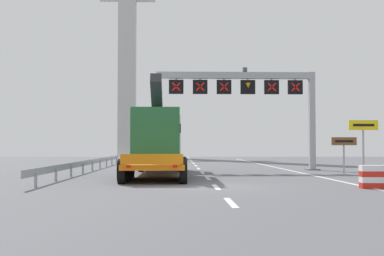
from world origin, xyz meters
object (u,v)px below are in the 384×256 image
at_px(overhead_lane_gantry, 254,91).
at_px(bridge_pylon_distant, 127,25).
at_px(crash_barrier_striped, 373,177).
at_px(exit_sign_yellow, 363,135).
at_px(heavy_haul_truck_orange, 159,140).
at_px(tourist_info_sign_brown, 344,147).

xyz_separation_m(overhead_lane_gantry, bridge_pylon_distant, (-13.48, 45.68, 15.89)).
relative_size(overhead_lane_gantry, crash_barrier_striped, 10.89).
distance_m(overhead_lane_gantry, exit_sign_yellow, 10.89).
bearing_deg(heavy_haul_truck_orange, overhead_lane_gantry, 36.67).
distance_m(tourist_info_sign_brown, crash_barrier_striped, 8.12).
height_order(heavy_haul_truck_orange, crash_barrier_striped, heavy_haul_truck_orange).
xyz_separation_m(heavy_haul_truck_orange, bridge_pylon_distant, (-7.07, 50.46, 19.40)).
distance_m(tourist_info_sign_brown, bridge_pylon_distant, 58.73).
distance_m(exit_sign_yellow, tourist_info_sign_brown, 2.86).
relative_size(exit_sign_yellow, tourist_info_sign_brown, 1.37).
relative_size(exit_sign_yellow, crash_barrier_striped, 2.86).
relative_size(heavy_haul_truck_orange, exit_sign_yellow, 4.78).
height_order(overhead_lane_gantry, exit_sign_yellow, overhead_lane_gantry).
bearing_deg(crash_barrier_striped, bridge_pylon_distant, 104.68).
bearing_deg(overhead_lane_gantry, heavy_haul_truck_orange, -143.33).
bearing_deg(exit_sign_yellow, crash_barrier_striped, -107.19).
relative_size(heavy_haul_truck_orange, tourist_info_sign_brown, 6.56).
height_order(overhead_lane_gantry, bridge_pylon_distant, bridge_pylon_distant).
distance_m(overhead_lane_gantry, heavy_haul_truck_orange, 8.73).
bearing_deg(tourist_info_sign_brown, crash_barrier_striped, -101.12).
xyz_separation_m(exit_sign_yellow, tourist_info_sign_brown, (-0.02, 2.80, -0.59)).
bearing_deg(heavy_haul_truck_orange, tourist_info_sign_brown, -11.21).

